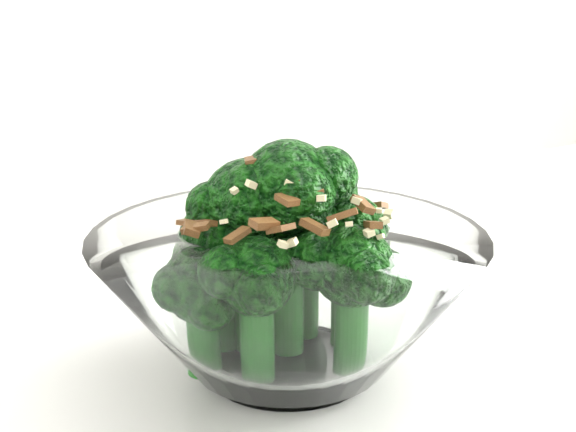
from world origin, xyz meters
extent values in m
cylinder|color=white|center=(-0.13, -0.06, 0.75)|extent=(0.08, 0.08, 0.01)
cylinder|color=#195917|center=(-0.09, -0.03, 0.78)|extent=(0.02, 0.02, 0.04)
sphere|color=#145710|center=(-0.09, -0.03, 0.81)|extent=(0.04, 0.04, 0.04)
cylinder|color=#195917|center=(-0.15, -0.05, 0.80)|extent=(0.02, 0.02, 0.07)
sphere|color=#145710|center=(-0.15, -0.05, 0.84)|extent=(0.05, 0.05, 0.05)
cylinder|color=#195917|center=(-0.15, -0.09, 0.78)|extent=(0.02, 0.02, 0.05)
sphere|color=#145710|center=(-0.15, -0.09, 0.82)|extent=(0.04, 0.04, 0.04)
cylinder|color=#195917|center=(-0.10, -0.09, 0.79)|extent=(0.02, 0.02, 0.05)
sphere|color=#145710|center=(-0.10, -0.09, 0.82)|extent=(0.04, 0.04, 0.04)
cylinder|color=#195917|center=(-0.13, -0.06, 0.80)|extent=(0.02, 0.02, 0.08)
sphere|color=#145710|center=(-0.13, -0.06, 0.85)|extent=(0.05, 0.05, 0.05)
cylinder|color=#195917|center=(-0.16, -0.04, 0.79)|extent=(0.02, 0.02, 0.05)
sphere|color=#145710|center=(-0.16, -0.04, 0.82)|extent=(0.04, 0.04, 0.04)
cylinder|color=#195917|center=(-0.17, -0.07, 0.78)|extent=(0.02, 0.02, 0.04)
sphere|color=#145710|center=(-0.17, -0.07, 0.81)|extent=(0.04, 0.04, 0.04)
cylinder|color=#195917|center=(-0.09, -0.06, 0.79)|extent=(0.02, 0.02, 0.05)
sphere|color=#145710|center=(-0.09, -0.06, 0.82)|extent=(0.04, 0.04, 0.04)
cylinder|color=#195917|center=(-0.11, -0.04, 0.80)|extent=(0.02, 0.02, 0.07)
sphere|color=#145710|center=(-0.11, -0.04, 0.84)|extent=(0.04, 0.04, 0.04)
cylinder|color=#195917|center=(-0.12, -0.02, 0.78)|extent=(0.02, 0.02, 0.04)
sphere|color=#145710|center=(-0.12, -0.02, 0.81)|extent=(0.04, 0.04, 0.04)
cube|color=brown|center=(-0.13, -0.02, 0.84)|extent=(0.01, 0.02, 0.01)
cube|color=brown|center=(-0.11, -0.09, 0.85)|extent=(0.02, 0.01, 0.01)
cube|color=brown|center=(-0.12, -0.07, 0.86)|extent=(0.02, 0.01, 0.01)
cube|color=brown|center=(-0.13, -0.05, 0.87)|extent=(0.01, 0.01, 0.01)
cube|color=brown|center=(-0.16, -0.04, 0.85)|extent=(0.01, 0.02, 0.01)
cube|color=brown|center=(-0.10, -0.08, 0.85)|extent=(0.01, 0.01, 0.01)
cube|color=brown|center=(-0.16, -0.04, 0.85)|extent=(0.02, 0.01, 0.01)
cube|color=brown|center=(-0.14, -0.06, 0.87)|extent=(0.01, 0.01, 0.01)
cube|color=brown|center=(-0.18, -0.06, 0.84)|extent=(0.01, 0.01, 0.00)
cube|color=brown|center=(-0.16, -0.09, 0.84)|extent=(0.01, 0.01, 0.01)
cube|color=brown|center=(-0.12, -0.05, 0.86)|extent=(0.01, 0.01, 0.01)
cube|color=brown|center=(-0.15, -0.10, 0.85)|extent=(0.01, 0.01, 0.01)
cube|color=brown|center=(-0.12, -0.08, 0.86)|extent=(0.01, 0.01, 0.01)
cube|color=brown|center=(-0.13, -0.01, 0.83)|extent=(0.01, 0.01, 0.01)
cube|color=brown|center=(-0.10, -0.05, 0.85)|extent=(0.01, 0.01, 0.01)
cube|color=brown|center=(-0.16, -0.01, 0.83)|extent=(0.01, 0.02, 0.01)
cube|color=brown|center=(-0.13, -0.05, 0.87)|extent=(0.01, 0.01, 0.01)
cube|color=brown|center=(-0.14, -0.10, 0.84)|extent=(0.01, 0.01, 0.01)
cube|color=brown|center=(-0.18, -0.07, 0.84)|extent=(0.01, 0.01, 0.01)
cube|color=brown|center=(-0.14, -0.09, 0.85)|extent=(0.01, 0.01, 0.00)
cube|color=brown|center=(-0.08, -0.05, 0.84)|extent=(0.01, 0.01, 0.01)
cube|color=brown|center=(-0.15, -0.03, 0.84)|extent=(0.01, 0.01, 0.01)
cube|color=brown|center=(-0.15, -0.05, 0.85)|extent=(0.01, 0.02, 0.01)
cube|color=brown|center=(-0.18, -0.07, 0.84)|extent=(0.01, 0.01, 0.01)
cube|color=brown|center=(-0.10, -0.02, 0.84)|extent=(0.01, 0.01, 0.01)
cube|color=brown|center=(-0.17, -0.06, 0.84)|extent=(0.01, 0.01, 0.01)
cube|color=brown|center=(-0.15, -0.02, 0.84)|extent=(0.01, 0.01, 0.01)
cube|color=brown|center=(-0.10, -0.10, 0.84)|extent=(0.01, 0.01, 0.01)
cube|color=brown|center=(-0.13, -0.10, 0.84)|extent=(0.01, 0.02, 0.01)
cube|color=brown|center=(-0.09, -0.01, 0.83)|extent=(0.02, 0.01, 0.00)
cube|color=brown|center=(-0.13, -0.08, 0.86)|extent=(0.01, 0.02, 0.01)
cube|color=brown|center=(-0.11, -0.01, 0.83)|extent=(0.01, 0.01, 0.01)
cube|color=brown|center=(-0.14, -0.05, 0.86)|extent=(0.01, 0.01, 0.01)
cube|color=brown|center=(-0.09, -0.03, 0.84)|extent=(0.01, 0.01, 0.01)
cube|color=beige|center=(-0.11, -0.02, 0.84)|extent=(0.01, 0.01, 0.01)
cube|color=beige|center=(-0.09, -0.10, 0.84)|extent=(0.00, 0.00, 0.00)
cube|color=beige|center=(-0.12, -0.02, 0.85)|extent=(0.00, 0.00, 0.00)
cube|color=beige|center=(-0.09, -0.08, 0.84)|extent=(0.00, 0.00, 0.00)
cube|color=beige|center=(-0.15, -0.06, 0.86)|extent=(0.01, 0.01, 0.00)
cube|color=beige|center=(-0.12, -0.02, 0.84)|extent=(0.00, 0.01, 0.00)
cube|color=beige|center=(-0.14, -0.10, 0.84)|extent=(0.01, 0.01, 0.00)
cube|color=beige|center=(-0.15, -0.07, 0.86)|extent=(0.01, 0.01, 0.00)
cube|color=beige|center=(-0.12, -0.10, 0.84)|extent=(0.01, 0.01, 0.01)
cube|color=beige|center=(-0.13, -0.02, 0.85)|extent=(0.00, 0.00, 0.00)
cube|color=beige|center=(-0.16, -0.07, 0.85)|extent=(0.00, 0.00, 0.00)
cube|color=beige|center=(-0.09, -0.08, 0.84)|extent=(0.00, 0.00, 0.00)
cube|color=beige|center=(-0.13, -0.03, 0.85)|extent=(0.00, 0.00, 0.00)
cube|color=beige|center=(-0.14, -0.05, 0.86)|extent=(0.00, 0.00, 0.00)
cube|color=beige|center=(-0.12, -0.09, 0.85)|extent=(0.01, 0.01, 0.00)
cube|color=beige|center=(-0.10, -0.08, 0.85)|extent=(0.01, 0.01, 0.01)
cube|color=beige|center=(-0.12, -0.04, 0.87)|extent=(0.00, 0.00, 0.00)
cube|color=beige|center=(-0.08, -0.07, 0.84)|extent=(0.01, 0.01, 0.00)
cube|color=beige|center=(-0.15, -0.05, 0.86)|extent=(0.01, 0.01, 0.00)
cube|color=beige|center=(-0.11, -0.10, 0.84)|extent=(0.00, 0.00, 0.00)
cube|color=beige|center=(-0.13, -0.08, 0.86)|extent=(0.01, 0.01, 0.00)
cube|color=beige|center=(-0.10, -0.10, 0.84)|extent=(0.01, 0.01, 0.00)
cube|color=beige|center=(-0.10, -0.05, 0.85)|extent=(0.01, 0.01, 0.01)
cube|color=beige|center=(-0.12, -0.05, 0.87)|extent=(0.01, 0.01, 0.00)
cube|color=beige|center=(-0.14, -0.11, 0.84)|extent=(0.00, 0.00, 0.00)
cube|color=beige|center=(-0.16, -0.08, 0.84)|extent=(0.00, 0.00, 0.00)
cube|color=beige|center=(-0.14, -0.02, 0.84)|extent=(0.01, 0.01, 0.01)
cube|color=beige|center=(-0.12, -0.03, 0.85)|extent=(0.01, 0.00, 0.00)
cube|color=beige|center=(-0.17, -0.04, 0.85)|extent=(0.00, 0.00, 0.00)
cube|color=beige|center=(-0.16, -0.02, 0.83)|extent=(0.01, 0.01, 0.00)
camera|label=1|loc=(-0.24, -0.46, 0.97)|focal=55.00mm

